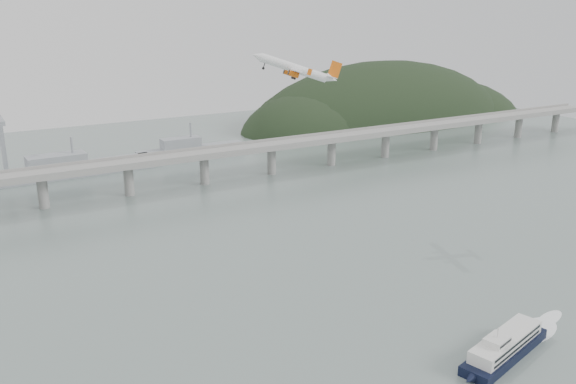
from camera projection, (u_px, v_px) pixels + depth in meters
ground at (362, 322)px, 226.17m from camera, size 900.00×900.00×0.00m
bridge at (173, 162)px, 386.31m from camera, size 800.00×22.00×23.90m
headland at (392, 136)px, 642.68m from camera, size 365.00×155.00×156.00m
ferry at (505, 346)px, 203.33m from camera, size 69.00×25.64×13.25m
airliner at (296, 69)px, 259.88m from camera, size 38.08×35.65×15.35m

